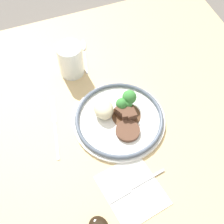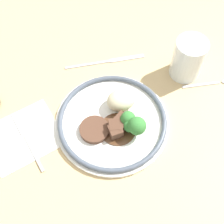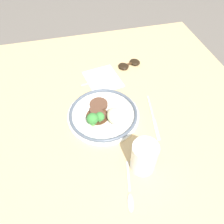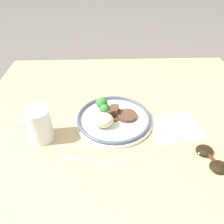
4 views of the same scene
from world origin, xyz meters
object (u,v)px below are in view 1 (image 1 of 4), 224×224
object	(u,v)px
fork	(131,188)
knife	(55,124)
plate	(119,117)
juice_glass	(71,61)
spoon	(84,49)

from	to	relation	value
fork	knife	world-z (taller)	fork
fork	knife	xyz separation A→B (m)	(0.26, 0.14, -0.00)
plate	juice_glass	xyz separation A→B (m)	(0.23, 0.08, 0.03)
juice_glass	knife	distance (m)	0.21
juice_glass	spoon	size ratio (longest dim) A/B	0.72
juice_glass	fork	bearing A→B (deg)	-175.97
fork	spoon	bearing A→B (deg)	-103.58
juice_glass	knife	world-z (taller)	juice_glass
knife	spoon	world-z (taller)	spoon
plate	spoon	world-z (taller)	plate
spoon	knife	bearing A→B (deg)	158.61
fork	juice_glass	bearing A→B (deg)	-95.67
plate	knife	world-z (taller)	plate
fork	knife	distance (m)	0.29
plate	fork	world-z (taller)	plate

